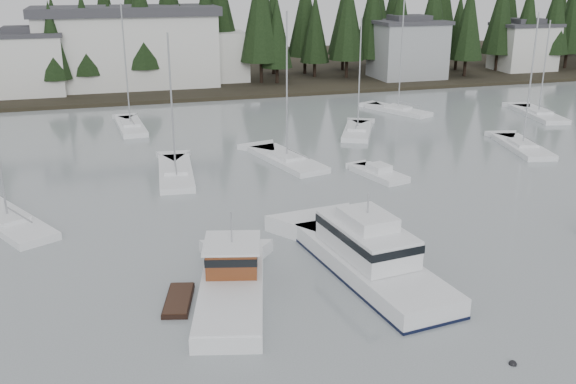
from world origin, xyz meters
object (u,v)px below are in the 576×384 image
(sailboat_7, at_px, (9,223))
(sailboat_11, at_px, (357,133))
(sailboat_10, at_px, (131,128))
(runabout_1, at_px, (379,175))
(house_east_a, at_px, (408,48))
(sailboat_5, at_px, (538,116))
(cabin_cruiser_center, at_px, (370,260))
(house_west, at_px, (27,62))
(sailboat_6, at_px, (522,148))
(sailboat_1, at_px, (287,161))
(harbor_inn, at_px, (142,47))
(sailboat_8, at_px, (398,111))
(house_east_b, at_px, (524,46))
(sailboat_3, at_px, (176,175))
(lobster_boat_brown, at_px, (230,288))

(sailboat_7, relative_size, sailboat_11, 1.04)
(sailboat_10, xyz_separation_m, runabout_1, (18.32, -23.12, 0.05))
(house_east_a, xyz_separation_m, sailboat_5, (3.12, -27.74, -4.85))
(sailboat_7, relative_size, runabout_1, 2.21)
(cabin_cruiser_center, relative_size, sailboat_11, 1.04)
(house_west, bearing_deg, sailboat_6, -41.40)
(house_west, xyz_separation_m, sailboat_11, (33.82, -30.59, -4.59))
(sailboat_1, relative_size, sailboat_10, 1.00)
(sailboat_1, bearing_deg, harbor_inn, -1.78)
(house_east_a, distance_m, sailboat_5, 28.33)
(harbor_inn, bearing_deg, sailboat_5, -37.32)
(sailboat_5, height_order, sailboat_8, sailboat_8)
(house_west, relative_size, sailboat_11, 0.79)
(house_east_a, relative_size, harbor_inn, 0.36)
(house_west, bearing_deg, sailboat_10, -62.17)
(house_east_b, xyz_separation_m, sailboat_1, (-52.19, -39.71, -4.34))
(house_east_a, height_order, harbor_inn, harbor_inn)
(cabin_cruiser_center, xyz_separation_m, sailboat_5, (35.14, 32.25, -0.74))
(sailboat_11, bearing_deg, cabin_cruiser_center, -174.73)
(house_east_b, distance_m, sailboat_1, 65.73)
(sailboat_10, height_order, runabout_1, sailboat_10)
(house_east_a, relative_size, cabin_cruiser_center, 0.84)
(house_east_b, bearing_deg, runabout_1, -135.21)
(house_west, relative_size, sailboat_3, 0.80)
(house_east_b, bearing_deg, sailboat_8, -145.40)
(sailboat_11, bearing_deg, sailboat_1, 155.62)
(sailboat_3, distance_m, runabout_1, 16.58)
(sailboat_1, bearing_deg, sailboat_8, -61.93)
(house_east_b, distance_m, sailboat_5, 35.49)
(lobster_boat_brown, height_order, runabout_1, lobster_boat_brown)
(cabin_cruiser_center, distance_m, sailboat_11, 32.63)
(cabin_cruiser_center, bearing_deg, sailboat_5, -54.40)
(house_west, xyz_separation_m, runabout_1, (29.80, -44.87, -4.52))
(harbor_inn, bearing_deg, house_west, -167.48)
(house_east_a, height_order, house_east_b, house_east_a)
(sailboat_7, bearing_deg, sailboat_3, -85.39)
(harbor_inn, bearing_deg, cabin_cruiser_center, -83.85)
(house_east_b, xyz_separation_m, sailboat_3, (-62.02, -40.90, -4.35))
(house_east_b, height_order, lobster_boat_brown, house_east_b)
(sailboat_5, relative_size, sailboat_10, 0.85)
(sailboat_1, bearing_deg, sailboat_6, -108.90)
(lobster_boat_brown, distance_m, sailboat_7, 18.45)
(lobster_boat_brown, bearing_deg, house_west, 27.33)
(lobster_boat_brown, distance_m, sailboat_1, 24.87)
(sailboat_7, relative_size, sailboat_10, 0.94)
(sailboat_5, distance_m, sailboat_7, 58.20)
(harbor_inn, height_order, sailboat_8, sailboat_8)
(house_east_a, distance_m, lobster_boat_brown, 72.71)
(harbor_inn, distance_m, runabout_1, 50.73)
(house_west, height_order, sailboat_5, sailboat_5)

